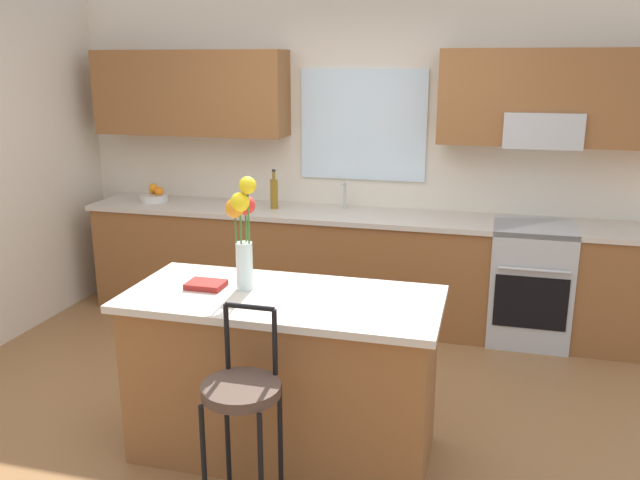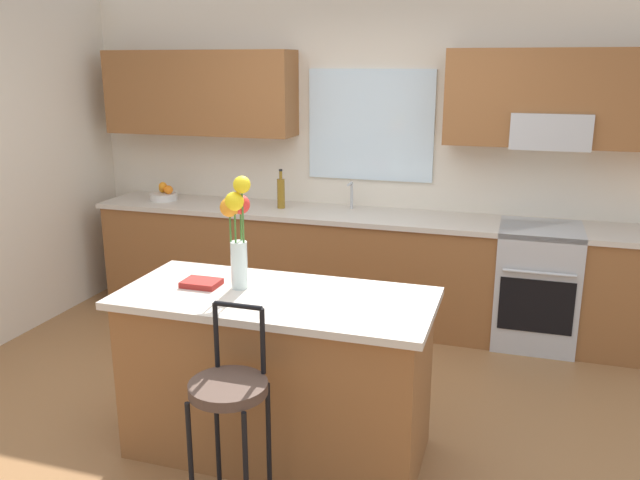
% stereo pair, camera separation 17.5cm
% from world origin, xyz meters
% --- Properties ---
extents(ground_plane, '(14.00, 14.00, 0.00)m').
position_xyz_m(ground_plane, '(0.00, 0.00, 0.00)').
color(ground_plane, olive).
extents(back_wall_assembly, '(5.60, 0.50, 2.70)m').
position_xyz_m(back_wall_assembly, '(0.03, 1.99, 1.51)').
color(back_wall_assembly, beige).
rests_on(back_wall_assembly, ground).
extents(counter_run, '(4.56, 0.64, 0.92)m').
position_xyz_m(counter_run, '(-0.00, 1.70, 0.47)').
color(counter_run, brown).
rests_on(counter_run, ground).
extents(sink_faucet, '(0.02, 0.13, 0.23)m').
position_xyz_m(sink_faucet, '(-0.12, 1.84, 1.06)').
color(sink_faucet, '#B7BABC').
rests_on(sink_faucet, counter_run).
extents(oven_range, '(0.60, 0.64, 0.92)m').
position_xyz_m(oven_range, '(1.39, 1.68, 0.46)').
color(oven_range, '#B7BABC').
rests_on(oven_range, ground).
extents(kitchen_island, '(1.67, 0.77, 0.92)m').
position_xyz_m(kitchen_island, '(0.03, -0.28, 0.46)').
color(kitchen_island, brown).
rests_on(kitchen_island, ground).
extents(bar_stool_near, '(0.36, 0.36, 1.04)m').
position_xyz_m(bar_stool_near, '(0.03, -0.88, 0.64)').
color(bar_stool_near, black).
rests_on(bar_stool_near, ground).
extents(flower_vase, '(0.17, 0.16, 0.62)m').
position_xyz_m(flower_vase, '(-0.20, -0.24, 1.28)').
color(flower_vase, silver).
rests_on(flower_vase, kitchen_island).
extents(cookbook, '(0.20, 0.15, 0.03)m').
position_xyz_m(cookbook, '(-0.41, -0.27, 0.94)').
color(cookbook, maroon).
rests_on(cookbook, kitchen_island).
extents(fruit_bowl_oranges, '(0.24, 0.24, 0.16)m').
position_xyz_m(fruit_bowl_oranges, '(-1.80, 1.70, 0.97)').
color(fruit_bowl_oranges, silver).
rests_on(fruit_bowl_oranges, counter_run).
extents(bottle_olive_oil, '(0.06, 0.06, 0.33)m').
position_xyz_m(bottle_olive_oil, '(-0.69, 1.70, 1.05)').
color(bottle_olive_oil, olive).
rests_on(bottle_olive_oil, counter_run).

